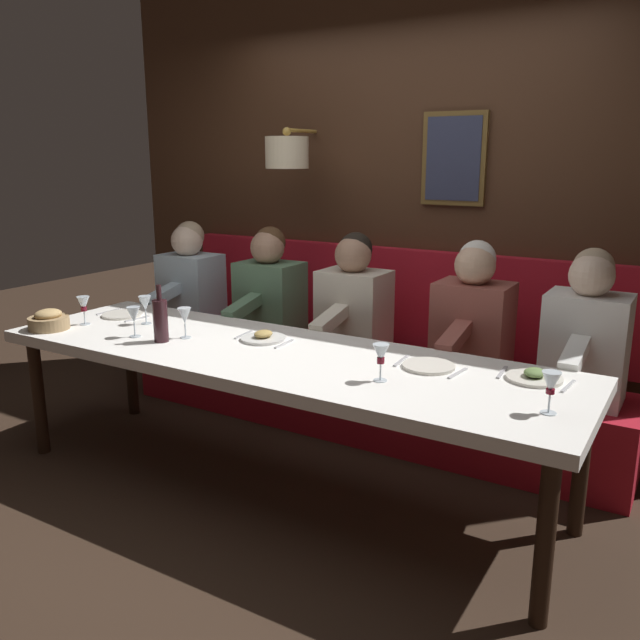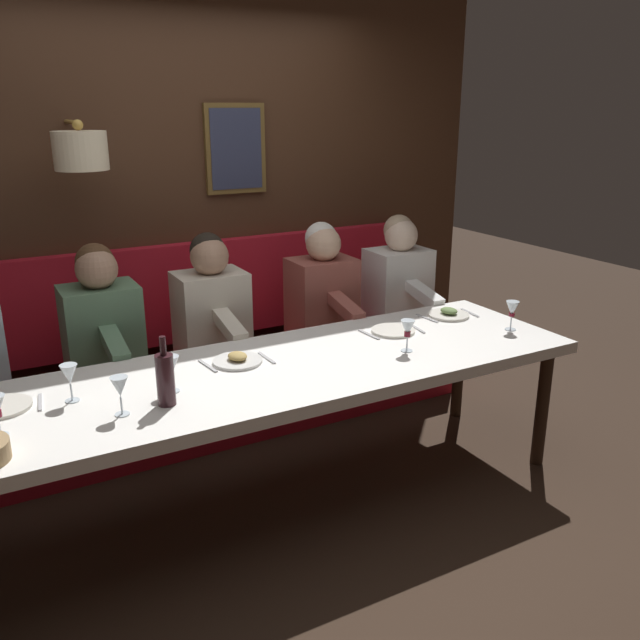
% 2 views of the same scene
% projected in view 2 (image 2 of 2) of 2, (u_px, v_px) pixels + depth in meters
% --- Properties ---
extents(ground_plane, '(12.00, 12.00, 0.00)m').
position_uv_depth(ground_plane, '(285.00, 500.00, 3.40)').
color(ground_plane, '#332319').
extents(dining_table, '(0.90, 3.02, 0.74)m').
position_uv_depth(dining_table, '(283.00, 377.00, 3.19)').
color(dining_table, white).
rests_on(dining_table, ground_plane).
extents(banquette_bench, '(0.52, 3.22, 0.45)m').
position_uv_depth(banquette_bench, '(221.00, 396.00, 4.07)').
color(banquette_bench, red).
rests_on(banquette_bench, ground_plane).
extents(back_wall_panel, '(0.59, 4.42, 2.90)m').
position_uv_depth(back_wall_panel, '(179.00, 199.00, 4.20)').
color(back_wall_panel, '#422819').
rests_on(back_wall_panel, ground_plane).
extents(diner_nearest, '(0.60, 0.40, 0.79)m').
position_uv_depth(diner_nearest, '(398.00, 278.00, 4.48)').
color(diner_nearest, white).
rests_on(diner_nearest, banquette_bench).
extents(diner_near, '(0.60, 0.40, 0.79)m').
position_uv_depth(diner_near, '(322.00, 289.00, 4.21)').
color(diner_near, '#934C42').
rests_on(diner_near, banquette_bench).
extents(diner_middle, '(0.60, 0.40, 0.79)m').
position_uv_depth(diner_middle, '(211.00, 305.00, 3.87)').
color(diner_middle, beige).
rests_on(diner_middle, banquette_bench).
extents(diner_far, '(0.60, 0.40, 0.79)m').
position_uv_depth(diner_far, '(102.00, 321.00, 3.58)').
color(diner_far, '#567A5B').
rests_on(diner_far, banquette_bench).
extents(place_setting_0, '(0.24, 0.32, 0.01)m').
position_uv_depth(place_setting_0, '(2.00, 407.00, 2.73)').
color(place_setting_0, silver).
rests_on(place_setting_0, dining_table).
extents(place_setting_1, '(0.24, 0.32, 0.05)m').
position_uv_depth(place_setting_1, '(238.00, 360.00, 3.21)').
color(place_setting_1, silver).
rests_on(place_setting_1, dining_table).
extents(place_setting_2, '(0.24, 0.32, 0.01)m').
position_uv_depth(place_setting_2, '(393.00, 331.00, 3.65)').
color(place_setting_2, silver).
rests_on(place_setting_2, dining_table).
extents(place_setting_3, '(0.24, 0.32, 0.05)m').
position_uv_depth(place_setting_3, '(449.00, 314.00, 3.92)').
color(place_setting_3, silver).
rests_on(place_setting_3, dining_table).
extents(wine_glass_0, '(0.07, 0.07, 0.16)m').
position_uv_depth(wine_glass_0, '(512.00, 310.00, 3.65)').
color(wine_glass_0, silver).
rests_on(wine_glass_0, dining_table).
extents(wine_glass_1, '(0.07, 0.07, 0.16)m').
position_uv_depth(wine_glass_1, '(69.00, 375.00, 2.76)').
color(wine_glass_1, silver).
rests_on(wine_glass_1, dining_table).
extents(wine_glass_2, '(0.07, 0.07, 0.16)m').
position_uv_depth(wine_glass_2, '(408.00, 329.00, 3.33)').
color(wine_glass_2, silver).
rests_on(wine_glass_2, dining_table).
extents(wine_glass_3, '(0.07, 0.07, 0.16)m').
position_uv_depth(wine_glass_3, '(171.00, 367.00, 2.85)').
color(wine_glass_3, silver).
rests_on(wine_glass_3, dining_table).
extents(wine_glass_4, '(0.07, 0.07, 0.16)m').
position_uv_depth(wine_glass_4, '(120.00, 388.00, 2.64)').
color(wine_glass_4, silver).
rests_on(wine_glass_4, dining_table).
extents(wine_bottle, '(0.08, 0.08, 0.30)m').
position_uv_depth(wine_bottle, '(165.00, 379.00, 2.73)').
color(wine_bottle, '#33191E').
rests_on(wine_bottle, dining_table).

